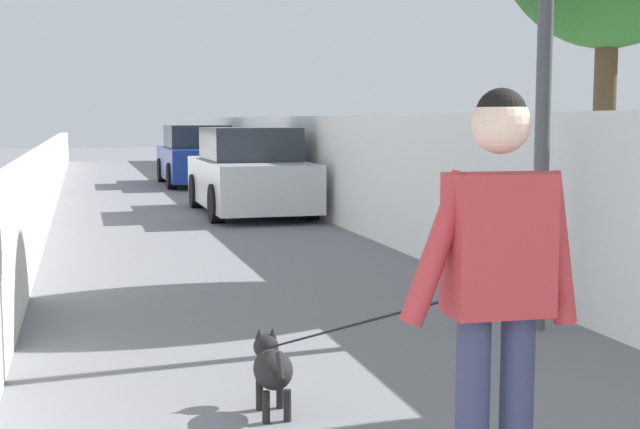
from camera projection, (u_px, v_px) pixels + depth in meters
ground_plane at (187, 220)px, 14.51m from camera, size 80.00×80.00×0.00m
wall_left at (33, 199)px, 11.90m from camera, size 48.00×0.30×1.17m
fence_right at (357, 173)px, 13.12m from camera, size 48.00×0.30×1.74m
person_skateboarder at (497, 277)px, 3.21m from camera, size 0.24×0.71×1.70m
dog at (273, 367)px, 4.89m from camera, size 2.08×0.60×1.06m
car_near at (249, 174)px, 15.43m from camera, size 4.14×1.80×1.54m
car_far at (197, 157)px, 22.36m from camera, size 4.25×1.80×1.54m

